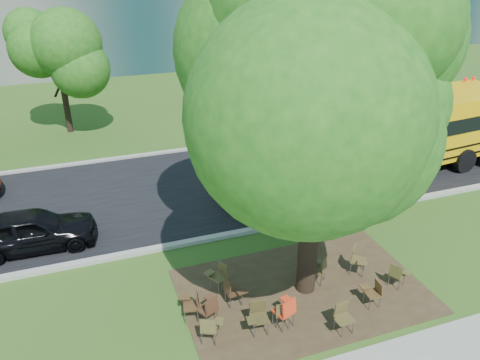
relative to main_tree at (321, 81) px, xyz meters
name	(u,v)px	position (x,y,z in m)	size (l,w,h in m)	color
ground	(264,288)	(-1.11, 0.42, -6.17)	(160.00, 160.00, 0.00)	#294D18
dirt_patch	(303,291)	(-0.11, -0.08, -6.16)	(7.00, 4.50, 0.03)	#382819
asphalt_road	(201,187)	(-1.11, 7.42, -6.15)	(80.00, 8.00, 0.04)	black
kerb_near	(232,234)	(-1.11, 3.42, -6.10)	(80.00, 0.25, 0.14)	gray
kerb_far	(179,151)	(-1.11, 11.52, -6.10)	(80.00, 0.25, 0.14)	gray
bg_tree_2	(58,54)	(-6.11, 16.42, -1.96)	(4.80, 4.80, 6.62)	black
bg_tree_3	(304,30)	(6.89, 14.42, -1.14)	(5.60, 5.60, 7.84)	black
bg_tree_4	(433,38)	(14.89, 13.42, -1.83)	(5.00, 5.00, 6.85)	black
main_tree	(321,81)	(0.00, 0.00, 0.00)	(7.20, 7.20, 9.79)	black
school_bus	(389,133)	(6.90, 5.97, -4.26)	(13.75, 4.26, 3.31)	#DEA207
chair_0	(209,307)	(-3.04, -0.44, -5.60)	(0.63, 0.74, 0.92)	#462919
chair_1	(210,327)	(-3.22, -1.10, -5.64)	(0.70, 0.55, 0.86)	#4E4421
chair_2	(286,309)	(-1.20, -1.22, -5.57)	(0.67, 0.74, 0.97)	red
chair_3	(258,314)	(-1.94, -1.12, -5.61)	(0.64, 0.54, 0.91)	#42391C
chair_4	(284,312)	(-1.24, -1.20, -5.67)	(0.66, 0.52, 0.81)	#4F4422
chair_5	(343,315)	(0.11, -1.85, -5.64)	(0.57, 0.55, 0.86)	#4F4422
chair_6	(374,291)	(1.45, -1.27, -5.67)	(0.47, 0.55, 0.81)	#52391D
chair_7	(398,273)	(2.54, -0.84, -5.67)	(0.66, 0.55, 0.81)	#47451F
chair_8	(193,303)	(-3.40, -0.10, -5.64)	(0.51, 0.65, 0.87)	#462E19
chair_9	(219,274)	(-2.37, 0.85, -5.63)	(0.70, 0.59, 0.87)	brown
chair_10	(232,290)	(-2.25, 0.03, -5.62)	(0.57, 0.59, 0.89)	#3E2616
chair_11	(320,267)	(0.53, 0.14, -5.64)	(0.59, 0.75, 0.87)	#4F4522
chair_12	(357,258)	(1.78, 0.14, -5.60)	(0.63, 0.79, 0.92)	brown
black_car	(31,230)	(-7.55, 4.93, -5.47)	(1.65, 4.11, 1.40)	black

